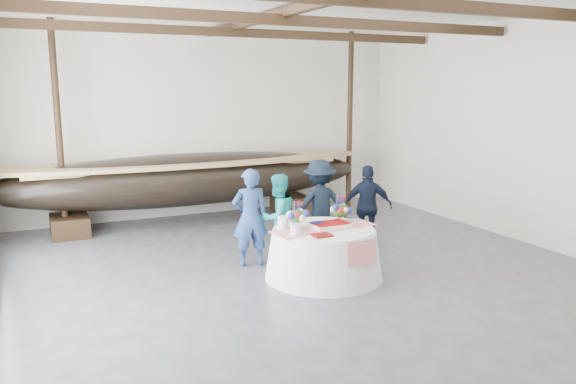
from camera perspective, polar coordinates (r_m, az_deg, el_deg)
name	(u,v)px	position (r m, az deg, el deg)	size (l,w,h in m)	color
floor	(325,288)	(9.06, 3.82, -9.70)	(10.00, 12.00, 0.01)	#3D3D42
wall_back	(209,123)	(14.07, -8.04, 6.94)	(10.00, 0.02, 4.50)	silver
wall_right	(559,135)	(11.81, 25.83, 5.25)	(0.02, 12.00, 4.50)	silver
pavilion_structure	(302,32)	(9.29, 1.47, 15.93)	(9.80, 11.76, 4.50)	black
longboat_display	(189,179)	(13.13, -10.07, 1.32)	(8.75, 1.75, 1.64)	black
banquet_table	(324,253)	(9.43, 3.64, -6.18)	(1.97, 1.97, 0.84)	white
tabletop_items	(318,218)	(9.39, 3.12, -2.65)	(1.86, 0.96, 0.40)	red
guest_woman_blue	(250,217)	(9.92, -3.87, -2.60)	(0.64, 0.42, 1.75)	navy
guest_woman_teal	(278,217)	(10.24, -1.05, -2.59)	(0.78, 0.61, 1.60)	#23B5B1
guest_man_left	(320,206)	(10.81, 3.22, -1.40)	(1.15, 0.66, 1.78)	black
guest_man_right	(368,206)	(11.18, 8.10, -1.46)	(0.96, 0.40, 1.64)	black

